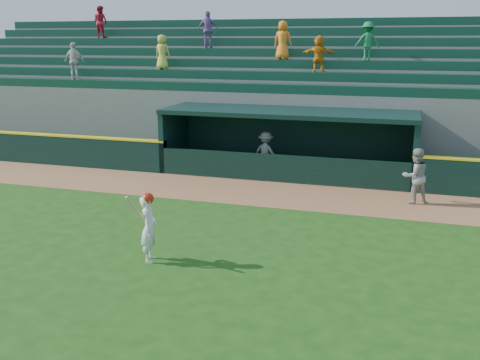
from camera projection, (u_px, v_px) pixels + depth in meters
The scene contains 7 objects.
ground at pixel (221, 246), 13.31m from camera, with size 120.00×120.00×0.00m, color #1E4711.
warning_track at pixel (269, 194), 17.84m from camera, with size 40.00×3.00×0.01m, color #935F3A.
dugout_player_front at pixel (415, 176), 16.62m from camera, with size 0.85×0.66×1.75m, color #9A9A95.
dugout_player_inside at pixel (266, 153), 20.38m from camera, with size 1.05×0.60×1.63m, color #A3A39E.
dugout at pixel (289, 138), 20.37m from camera, with size 9.40×2.80×2.46m.
stands at pixel (310, 99), 24.33m from camera, with size 34.50×6.25×7.58m.
batter_at_plate at pixel (149, 227), 12.23m from camera, with size 0.60×0.77×1.65m.
Camera 1 is at (4.08, -11.78, 4.95)m, focal length 40.00 mm.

